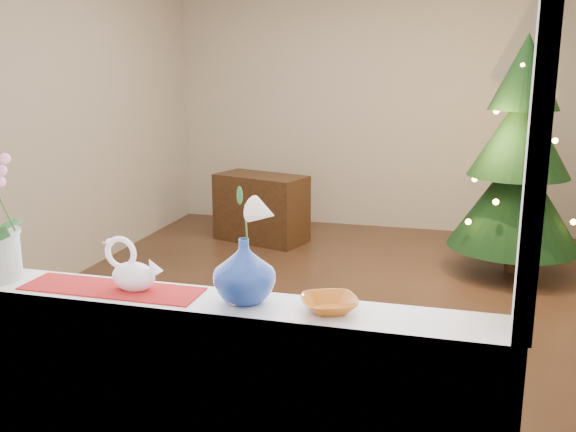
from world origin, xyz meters
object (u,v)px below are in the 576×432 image
(swan, at_px, (133,266))
(xmas_tree, at_px, (519,157))
(side_table, at_px, (261,208))
(amber_dish, at_px, (329,305))
(paperweight, at_px, (235,297))
(blue_vase, at_px, (244,266))

(swan, relative_size, xmas_tree, 0.12)
(xmas_tree, relative_size, side_table, 2.23)
(amber_dish, bearing_deg, xmas_tree, 76.24)
(paperweight, xyz_separation_m, xmas_tree, (1.20, 3.59, 0.05))
(amber_dish, bearing_deg, paperweight, -173.27)
(blue_vase, distance_m, amber_dish, 0.33)
(paperweight, height_order, xmas_tree, xmas_tree)
(swan, bearing_deg, xmas_tree, 56.81)
(blue_vase, xyz_separation_m, xmas_tree, (1.18, 3.54, -0.06))
(blue_vase, distance_m, side_table, 4.19)
(swan, height_order, side_table, swan)
(swan, relative_size, paperweight, 3.72)
(paperweight, distance_m, side_table, 4.22)
(swan, bearing_deg, amber_dish, -9.24)
(blue_vase, xyz_separation_m, paperweight, (-0.02, -0.05, -0.10))
(xmas_tree, bearing_deg, side_table, 170.28)
(paperweight, bearing_deg, side_table, 106.42)
(blue_vase, height_order, amber_dish, blue_vase)
(amber_dish, relative_size, xmas_tree, 0.08)
(amber_dish, height_order, side_table, amber_dish)
(swan, xyz_separation_m, xmas_tree, (1.62, 3.55, -0.02))
(paperweight, distance_m, xmas_tree, 3.79)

